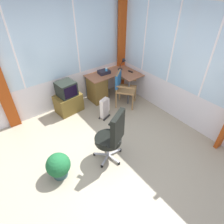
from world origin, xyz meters
TOP-DOWN VIEW (x-y plane):
  - ground at (0.00, 0.00)m, footprint 5.23×5.27m
  - north_window_panel at (0.00, 2.17)m, footprint 4.23×0.07m
  - east_window_panel at (2.15, 0.00)m, footprint 0.07×4.27m
  - curtain_corner at (2.02, 2.04)m, footprint 0.25×0.10m
  - desk at (1.08, 1.82)m, footprint 1.32×0.99m
  - desk_lamp at (1.86, 1.76)m, footprint 0.22×0.19m
  - tv_remote at (1.93, 1.52)m, footprint 0.06×0.15m
  - spray_bottle at (1.32, 1.81)m, footprint 0.06×0.06m
  - paper_tray at (1.28, 1.87)m, footprint 0.32×0.25m
  - wooden_armchair at (1.42, 1.27)m, footprint 0.67×0.68m
  - office_chair at (0.08, -0.09)m, footprint 0.62×0.58m
  - tv_on_stand at (0.13, 1.84)m, footprint 0.69×0.51m
  - space_heater at (0.73, 1.07)m, footprint 0.33×0.25m
  - potted_plant at (-0.90, 0.16)m, footprint 0.42×0.42m

SIDE VIEW (x-z plane):
  - ground at x=0.00m, z-range -0.06..0.00m
  - potted_plant at x=-0.90m, z-range 0.02..0.51m
  - space_heater at x=0.73m, z-range 0.00..0.54m
  - tv_on_stand at x=0.13m, z-range -0.05..0.79m
  - desk at x=1.08m, z-range 0.04..0.76m
  - wooden_armchair at x=1.42m, z-range 0.13..1.06m
  - office_chair at x=0.08m, z-range 0.06..1.17m
  - tv_remote at x=1.93m, z-range 0.72..0.74m
  - paper_tray at x=1.28m, z-range 0.72..0.81m
  - spray_bottle at x=1.32m, z-range 0.72..0.93m
  - desk_lamp at x=1.86m, z-range 0.76..1.09m
  - curtain_corner at x=2.02m, z-range 0.00..2.64m
  - north_window_panel at x=0.00m, z-range 0.00..2.74m
  - east_window_panel at x=2.15m, z-range 0.00..2.74m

